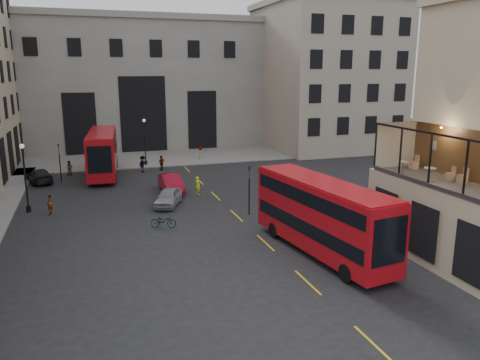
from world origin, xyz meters
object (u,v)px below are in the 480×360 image
object	(u,v)px
car_a	(168,197)
pedestrian_d	(200,153)
bicycle	(163,221)
pedestrian_a	(70,168)
cyclist	(198,186)
pedestrian_e	(49,205)
street_lamp_b	(145,144)
pedestrian_b	(143,164)
street_lamp_a	(26,182)
cafe_table_mid	(430,173)
traffic_light_far	(59,158)
car_b	(171,183)
pedestrian_c	(162,163)
bus_far	(103,151)
car_c	(39,176)
cafe_table_far	(403,166)
traffic_light_near	(249,184)
cafe_chair_c	(450,176)
cafe_chair_b	(462,178)
bus_near	(322,213)

from	to	relation	value
car_a	pedestrian_d	xyz separation A→B (m)	(7.22, 18.95, 0.11)
bicycle	pedestrian_a	distance (m)	20.76
cyclist	pedestrian_e	xyz separation A→B (m)	(-12.03, -2.23, -0.05)
street_lamp_b	pedestrian_b	distance (m)	4.39
street_lamp_a	cafe_table_mid	world-z (taller)	cafe_table_mid
car_a	bicycle	size ratio (longest dim) A/B	2.32
traffic_light_far	pedestrian_b	distance (m)	8.56
car_a	car_b	size ratio (longest dim) A/B	0.87
car_b	pedestrian_a	distance (m)	13.38
traffic_light_far	pedestrian_c	size ratio (longest dim) A/B	2.35
pedestrian_d	cyclist	bearing A→B (deg)	155.12
cafe_table_mid	bus_far	bearing A→B (deg)	119.70
bicycle	pedestrian_e	bearing A→B (deg)	74.95
car_b	car_c	size ratio (longest dim) A/B	1.02
cafe_table_mid	pedestrian_b	bearing A→B (deg)	113.12
street_lamp_a	cafe_table_mid	distance (m)	28.65
cafe_table_mid	cafe_table_far	xyz separation A→B (m)	(-0.09, 2.24, -0.03)
pedestrian_d	pedestrian_a	bearing A→B (deg)	96.29
pedestrian_c	pedestrian_e	world-z (taller)	pedestrian_c
cafe_table_mid	car_b	bearing A→B (deg)	118.91
cafe_table_far	cafe_table_mid	bearing A→B (deg)	-87.74
street_lamp_b	bus_far	bearing A→B (deg)	-138.62
bicycle	pedestrian_b	size ratio (longest dim) A/B	0.99
traffic_light_far	pedestrian_e	size ratio (longest dim) A/B	2.49
traffic_light_near	bus_far	bearing A→B (deg)	119.11
pedestrian_b	cafe_chair_c	distance (m)	32.67
bus_far	cafe_table_mid	distance (m)	33.48
traffic_light_near	traffic_light_far	size ratio (longest dim) A/B	1.00
traffic_light_near	bicycle	distance (m)	7.00
car_a	cafe_table_far	size ratio (longest dim) A/B	5.25
pedestrian_d	cafe_chair_b	size ratio (longest dim) A/B	1.85
car_a	pedestrian_b	distance (m)	13.58
bus_near	pedestrian_b	bearing A→B (deg)	105.38
bus_far	cafe_table_far	xyz separation A→B (m)	(16.45, -26.76, 2.53)
pedestrian_d	cafe_chair_b	distance (m)	36.19
traffic_light_far	bus_near	distance (m)	29.09
pedestrian_a	cafe_chair_c	distance (m)	37.13
pedestrian_a	cafe_table_far	xyz separation A→B (m)	(19.85, -27.82, 4.34)
street_lamp_a	car_c	xyz separation A→B (m)	(0.00, 10.32, -1.73)
bus_near	pedestrian_e	world-z (taller)	bus_near
bicycle	cyclist	world-z (taller)	cyclist
street_lamp_a	pedestrian_a	world-z (taller)	street_lamp_a
car_a	pedestrian_a	xyz separation A→B (m)	(-7.86, 14.39, 0.07)
cyclist	cafe_chair_b	xyz separation A→B (m)	(10.61, -19.06, 4.05)
pedestrian_a	cafe_chair_b	bearing A→B (deg)	-34.50
street_lamp_a	pedestrian_c	world-z (taller)	street_lamp_a
traffic_light_far	cafe_chair_c	distance (m)	35.22
bus_far	pedestrian_d	bearing A→B (deg)	25.68
bus_far	car_b	xyz separation A→B (m)	(5.48, -8.96, -1.81)
car_c	pedestrian_d	world-z (taller)	pedestrian_d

